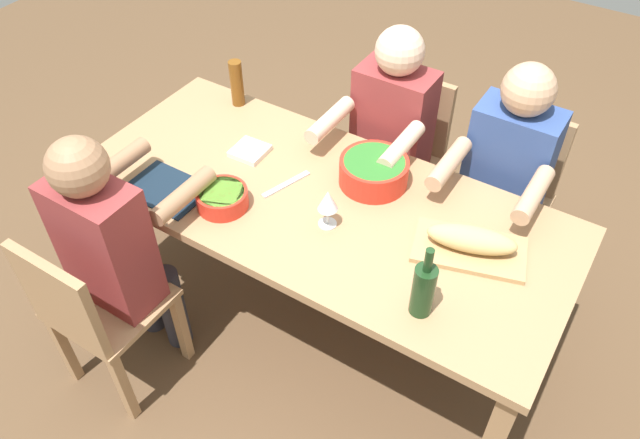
# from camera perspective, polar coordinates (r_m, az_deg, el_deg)

# --- Properties ---
(ground_plane) EXTENTS (8.00, 8.00, 0.00)m
(ground_plane) POSITION_cam_1_polar(r_m,az_deg,el_deg) (2.99, 0.00, -8.65)
(ground_plane) COLOR brown
(dining_table) EXTENTS (1.99, 0.88, 0.74)m
(dining_table) POSITION_cam_1_polar(r_m,az_deg,el_deg) (2.50, 0.00, 0.50)
(dining_table) COLOR #A87F56
(dining_table) RESTS_ON ground_plane
(chair_far_right) EXTENTS (0.40, 0.40, 0.85)m
(chair_far_right) POSITION_cam_1_polar(r_m,az_deg,el_deg) (2.55, -20.13, -7.87)
(chair_far_right) COLOR #A87F56
(chair_far_right) RESTS_ON ground_plane
(diner_far_right) EXTENTS (0.41, 0.53, 1.20)m
(diner_far_right) POSITION_cam_1_polar(r_m,az_deg,el_deg) (2.46, -18.30, -2.03)
(diner_far_right) COLOR #2D2D38
(diner_far_right) RESTS_ON ground_plane
(chair_near_center) EXTENTS (0.40, 0.40, 0.85)m
(chair_near_center) POSITION_cam_1_polar(r_m,az_deg,el_deg) (3.13, 7.51, 6.32)
(chair_near_center) COLOR #A87F56
(chair_near_center) RESTS_ON ground_plane
(diner_near_center) EXTENTS (0.41, 0.53, 1.20)m
(diner_near_center) POSITION_cam_1_polar(r_m,az_deg,el_deg) (2.87, 6.23, 7.81)
(diner_near_center) COLOR #2D2D38
(diner_near_center) RESTS_ON ground_plane
(chair_near_left) EXTENTS (0.40, 0.40, 0.85)m
(chair_near_left) POSITION_cam_1_polar(r_m,az_deg,el_deg) (3.01, 16.84, 2.66)
(chair_near_left) COLOR #A87F56
(chair_near_left) RESTS_ON ground_plane
(diner_near_left) EXTENTS (0.41, 0.53, 1.20)m
(diner_near_left) POSITION_cam_1_polar(r_m,az_deg,el_deg) (2.73, 16.46, 3.89)
(diner_near_left) COLOR #2D2D38
(diner_near_left) RESTS_ON ground_plane
(serving_bowl_salad) EXTENTS (0.20, 0.20, 0.07)m
(serving_bowl_salad) POSITION_cam_1_polar(r_m,az_deg,el_deg) (2.42, -8.97, 2.02)
(serving_bowl_salad) COLOR red
(serving_bowl_salad) RESTS_ON dining_table
(serving_bowl_greens) EXTENTS (0.28, 0.28, 0.11)m
(serving_bowl_greens) POSITION_cam_1_polar(r_m,az_deg,el_deg) (2.49, 4.95, 4.53)
(serving_bowl_greens) COLOR red
(serving_bowl_greens) RESTS_ON dining_table
(cutting_board) EXTENTS (0.45, 0.32, 0.02)m
(cutting_board) POSITION_cam_1_polar(r_m,az_deg,el_deg) (2.30, 13.53, -2.70)
(cutting_board) COLOR tan
(cutting_board) RESTS_ON dining_table
(bread_loaf) EXTENTS (0.34, 0.20, 0.09)m
(bread_loaf) POSITION_cam_1_polar(r_m,az_deg,el_deg) (2.26, 13.75, -1.75)
(bread_loaf) COLOR tan
(bread_loaf) RESTS_ON cutting_board
(wine_bottle) EXTENTS (0.08, 0.08, 0.29)m
(wine_bottle) POSITION_cam_1_polar(r_m,az_deg,el_deg) (2.02, 9.47, -6.31)
(wine_bottle) COLOR #193819
(wine_bottle) RESTS_ON dining_table
(beer_bottle) EXTENTS (0.06, 0.06, 0.22)m
(beer_bottle) POSITION_cam_1_polar(r_m,az_deg,el_deg) (2.94, -7.65, 12.29)
(beer_bottle) COLOR brown
(beer_bottle) RESTS_ON dining_table
(wine_glass) EXTENTS (0.08, 0.08, 0.17)m
(wine_glass) POSITION_cam_1_polar(r_m,az_deg,el_deg) (2.26, 0.72, 1.64)
(wine_glass) COLOR silver
(wine_glass) RESTS_ON dining_table
(placemat_far_right) EXTENTS (0.32, 0.23, 0.01)m
(placemat_far_right) POSITION_cam_1_polar(r_m,az_deg,el_deg) (2.56, -13.86, 2.72)
(placemat_far_right) COLOR #142333
(placemat_far_right) RESTS_ON dining_table
(carving_knife) EXTENTS (0.09, 0.23, 0.01)m
(carving_knife) POSITION_cam_1_polar(r_m,az_deg,el_deg) (2.51, -3.06, 3.31)
(carving_knife) COLOR silver
(carving_knife) RESTS_ON dining_table
(napkin_stack) EXTENTS (0.15, 0.15, 0.02)m
(napkin_stack) POSITION_cam_1_polar(r_m,az_deg,el_deg) (2.68, -6.45, 6.27)
(napkin_stack) COLOR white
(napkin_stack) RESTS_ON dining_table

